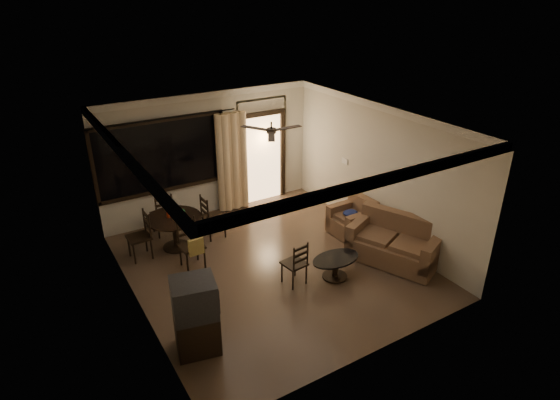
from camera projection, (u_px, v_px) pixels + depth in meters
ground at (272, 265)px, 8.90m from camera, size 5.50×5.50×0.00m
room_shell at (253, 143)px, 9.78m from camera, size 5.50×6.70×5.50m
dining_table at (174, 224)px, 9.29m from camera, size 1.09×1.09×0.90m
dining_chair_west at (141, 245)px, 9.04m from camera, size 0.43×0.43×0.95m
dining_chair_east at (213, 224)px, 9.80m from camera, size 0.43×0.43×0.95m
dining_chair_south at (192, 253)px, 8.73m from camera, size 0.43×0.49×0.95m
dining_chair_north at (163, 221)px, 9.92m from camera, size 0.43×0.43×0.95m
tv_cabinet at (196, 316)px, 6.65m from camera, size 0.72×0.67×1.17m
sofa at (395, 244)px, 8.93m from camera, size 1.46×1.86×0.88m
armchair at (353, 220)px, 9.90m from camera, size 0.80×0.80×0.79m
coffee_table at (335, 264)px, 8.43m from camera, size 0.93×0.56×0.41m
side_chair at (295, 271)px, 8.27m from camera, size 0.42×0.42×0.86m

